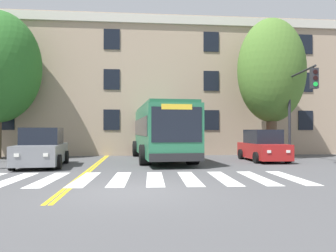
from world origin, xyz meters
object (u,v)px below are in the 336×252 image
(car_silver_behind_bus, at_px, (154,138))
(street_tree_curbside_large, at_px, (271,71))
(city_bus, at_px, (160,131))
(car_red_far_lane, at_px, (263,147))
(traffic_light_near_corner, at_px, (299,97))
(car_grey_near_lane, at_px, (42,149))

(car_silver_behind_bus, distance_m, street_tree_curbside_large, 13.04)
(city_bus, distance_m, car_red_far_lane, 6.05)
(car_silver_behind_bus, distance_m, traffic_light_near_corner, 15.09)
(city_bus, relative_size, car_silver_behind_bus, 2.20)
(car_grey_near_lane, height_order, street_tree_curbside_large, street_tree_curbside_large)
(city_bus, bearing_deg, car_silver_behind_bus, 88.85)
(city_bus, relative_size, traffic_light_near_corner, 2.08)
(traffic_light_near_corner, bearing_deg, car_grey_near_lane, -175.63)
(car_grey_near_lane, distance_m, car_red_far_lane, 11.77)
(car_grey_near_lane, relative_size, traffic_light_near_corner, 0.85)
(street_tree_curbside_large, bearing_deg, car_red_far_lane, -124.10)
(car_red_far_lane, relative_size, car_silver_behind_bus, 0.84)
(car_silver_behind_bus, xyz_separation_m, traffic_light_near_corner, (7.28, -12.96, 2.55))
(street_tree_curbside_large, bearing_deg, city_bus, -177.31)
(car_grey_near_lane, bearing_deg, car_red_far_lane, 8.88)
(car_grey_near_lane, bearing_deg, car_silver_behind_bus, 66.41)
(traffic_light_near_corner, bearing_deg, street_tree_curbside_large, 97.19)
(city_bus, bearing_deg, traffic_light_near_corner, -18.66)
(car_silver_behind_bus, relative_size, street_tree_curbside_large, 0.56)
(car_grey_near_lane, bearing_deg, traffic_light_near_corner, 4.37)
(car_grey_near_lane, relative_size, car_silver_behind_bus, 0.90)
(city_bus, height_order, car_silver_behind_bus, city_bus)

